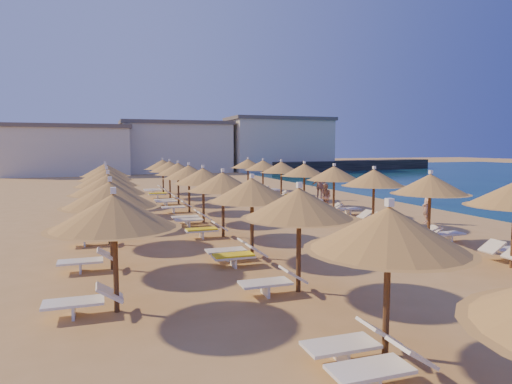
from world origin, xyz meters
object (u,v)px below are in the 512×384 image
object	(u,v)px
parasol_row_east	(352,176)
beachgoer_a	(426,207)
parasol_row_west	(212,180)
beachgoer_c	(319,187)
beachgoer_b	(325,197)
jetty	(356,165)

from	to	relation	value
parasol_row_east	beachgoer_a	bearing A→B (deg)	-31.31
parasol_row_west	beachgoer_c	size ratio (longest dim) A/B	20.10
beachgoer_a	beachgoer_c	world-z (taller)	beachgoer_c
parasol_row_west	beachgoer_b	xyz separation A→B (m)	(7.63, 3.82, -1.44)
parasol_row_east	beachgoer_b	size ratio (longest dim) A/B	23.26
jetty	parasol_row_west	world-z (taller)	parasol_row_west
beachgoer_a	beachgoer_c	xyz separation A→B (m)	(-0.39, 10.57, 0.14)
parasol_row_west	beachgoer_c	distance (m)	13.14
parasol_row_east	beachgoer_c	xyz separation A→B (m)	(2.61, 8.75, -1.31)
parasol_row_west	beachgoer_a	world-z (taller)	parasol_row_west
parasol_row_east	parasol_row_west	bearing A→B (deg)	180.00
parasol_row_east	beachgoer_c	bearing A→B (deg)	73.38
beachgoer_a	parasol_row_west	bearing A→B (deg)	-78.33
parasol_row_west	beachgoer_c	bearing A→B (deg)	41.97
jetty	parasol_row_east	world-z (taller)	parasol_row_east
jetty	beachgoer_b	world-z (taller)	beachgoer_b
jetty	beachgoer_c	world-z (taller)	beachgoer_c
jetty	parasol_row_west	xyz separation A→B (m)	(-33.69, -43.51, 1.48)
parasol_row_west	beachgoer_a	bearing A→B (deg)	-10.23
beachgoer_c	jetty	bearing A→B (deg)	87.11
jetty	beachgoer_b	bearing A→B (deg)	-136.58
parasol_row_west	beachgoer_a	xyz separation A→B (m)	(10.12, -1.83, -1.45)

